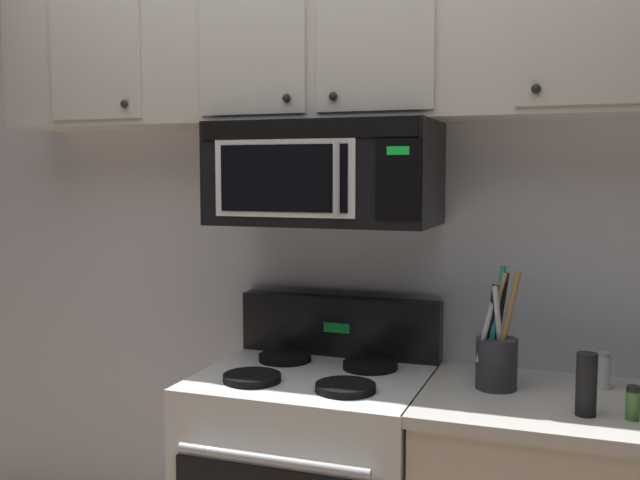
% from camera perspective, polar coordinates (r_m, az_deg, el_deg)
% --- Properties ---
extents(back_wall, '(5.20, 0.10, 2.70)m').
position_cam_1_polar(back_wall, '(2.77, 2.10, 0.53)').
color(back_wall, silver).
rests_on(back_wall, ground_plane).
extents(over_range_microwave, '(0.76, 0.43, 0.35)m').
position_cam_1_polar(over_range_microwave, '(2.52, 0.38, 5.20)').
color(over_range_microwave, black).
extents(upper_cabinets, '(2.50, 0.36, 0.55)m').
position_cam_1_polar(upper_cabinets, '(2.59, 0.63, 15.20)').
color(upper_cabinets, '#BCB7AD').
extents(utensil_crock_charcoal, '(0.13, 0.13, 0.39)m').
position_cam_1_polar(utensil_crock_charcoal, '(2.39, 13.59, -8.70)').
color(utensil_crock_charcoal, '#2D2D33').
rests_on(utensil_crock_charcoal, counter_segment).
extents(salt_shaker, '(0.04, 0.04, 0.12)m').
position_cam_1_polar(salt_shaker, '(2.50, 21.24, -9.46)').
color(salt_shaker, white).
rests_on(salt_shaker, counter_segment).
extents(pepper_mill, '(0.06, 0.06, 0.18)m').
position_cam_1_polar(pepper_mill, '(2.21, 20.04, -10.52)').
color(pepper_mill, black).
rests_on(pepper_mill, counter_segment).
extents(spice_jar, '(0.04, 0.04, 0.10)m').
position_cam_1_polar(spice_jar, '(2.23, 23.18, -11.60)').
color(spice_jar, '#4C7F33').
rests_on(spice_jar, counter_segment).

